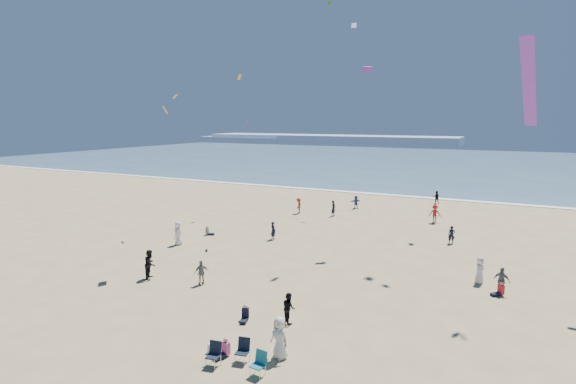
% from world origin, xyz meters
% --- Properties ---
extents(ground, '(220.00, 220.00, 0.00)m').
position_xyz_m(ground, '(0.00, 0.00, 0.00)').
color(ground, tan).
rests_on(ground, ground).
extents(ocean, '(220.00, 100.00, 0.06)m').
position_xyz_m(ocean, '(0.00, 95.00, 0.03)').
color(ocean, '#476B84').
rests_on(ocean, ground).
extents(surf_line, '(220.00, 1.20, 0.08)m').
position_xyz_m(surf_line, '(0.00, 45.00, 0.04)').
color(surf_line, white).
rests_on(surf_line, ground).
extents(headland_far, '(110.00, 20.00, 3.20)m').
position_xyz_m(headland_far, '(-60.00, 170.00, 1.60)').
color(headland_far, '#7A8EA8').
rests_on(headland_far, ground).
extents(headland_near, '(40.00, 14.00, 2.00)m').
position_xyz_m(headland_near, '(-100.00, 165.00, 1.00)').
color(headland_near, '#7A8EA8').
rests_on(headland_near, ground).
extents(standing_flyers, '(24.64, 40.73, 1.93)m').
position_xyz_m(standing_flyers, '(0.20, 19.34, 0.85)').
color(standing_flyers, black).
rests_on(standing_flyers, ground).
extents(seated_group, '(24.49, 19.74, 0.84)m').
position_xyz_m(seated_group, '(2.82, 6.76, 0.42)').
color(seated_group, silver).
rests_on(seated_group, ground).
extents(chair_cluster, '(2.68, 1.51, 1.00)m').
position_xyz_m(chair_cluster, '(3.61, 0.21, 0.50)').
color(chair_cluster, black).
rests_on(chair_cluster, ground).
extents(white_tote, '(0.35, 0.20, 0.40)m').
position_xyz_m(white_tote, '(1.93, 0.76, 0.20)').
color(white_tote, white).
rests_on(white_tote, ground).
extents(black_backpack, '(0.30, 0.22, 0.38)m').
position_xyz_m(black_backpack, '(4.47, 2.53, 0.19)').
color(black_backpack, black).
rests_on(black_backpack, ground).
extents(kites_aloft, '(43.77, 37.40, 30.84)m').
position_xyz_m(kites_aloft, '(10.22, 13.55, 13.98)').
color(kites_aloft, white).
rests_on(kites_aloft, ground).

